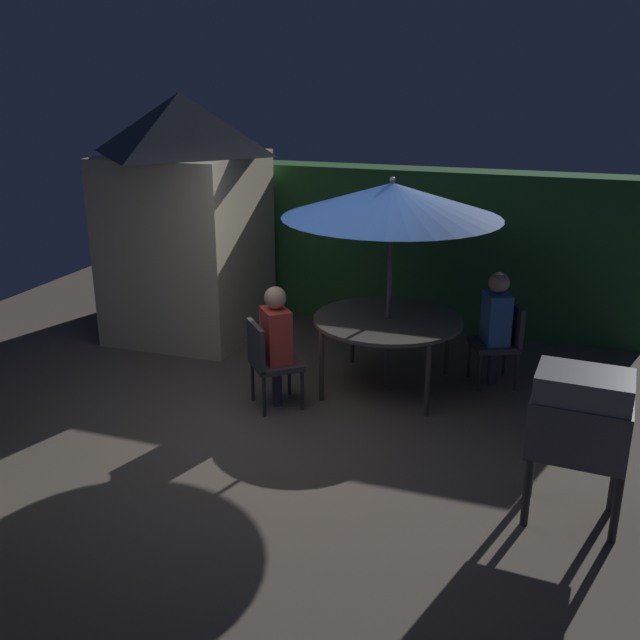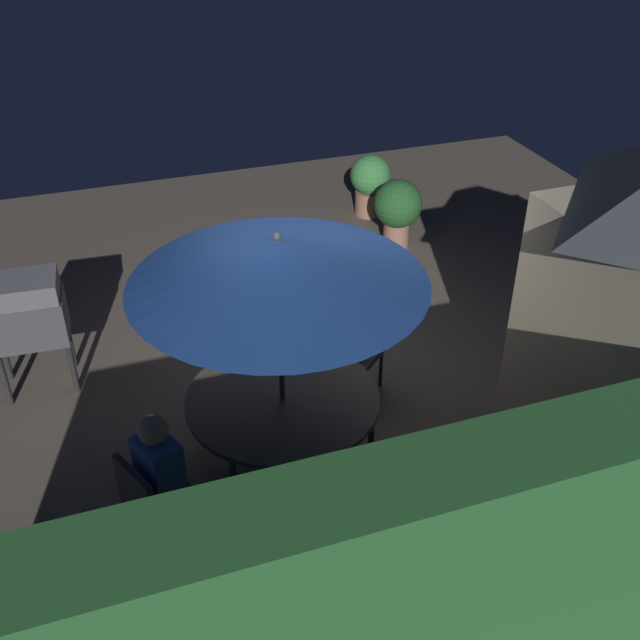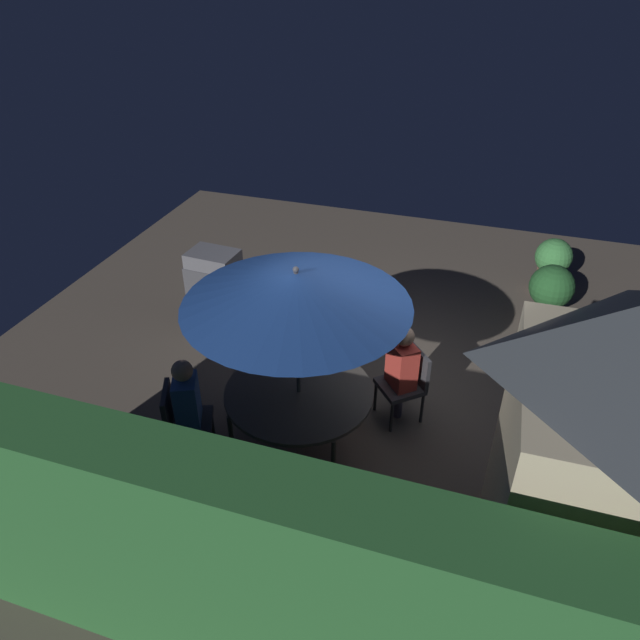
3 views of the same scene
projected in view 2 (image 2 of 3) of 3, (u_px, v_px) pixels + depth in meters
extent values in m
plane|color=brown|center=(316.00, 370.00, 7.62)|extent=(11.00, 11.00, 0.00)
cube|color=#28602D|center=(512.00, 575.00, 4.29)|extent=(6.79, 0.53, 2.07)
cylinder|color=#47423D|center=(283.00, 399.00, 6.04)|extent=(1.57, 1.57, 0.04)
cylinder|color=#3C3834|center=(324.00, 384.00, 6.84)|extent=(0.05, 0.05, 0.75)
cylinder|color=#3C3834|center=(205.00, 409.00, 6.54)|extent=(0.05, 0.05, 0.75)
cylinder|color=#3C3834|center=(370.00, 464.00, 5.97)|extent=(0.05, 0.05, 0.75)
cylinder|color=#3C3834|center=(235.00, 498.00, 5.67)|extent=(0.05, 0.05, 0.75)
cylinder|color=#4C4C51|center=(281.00, 366.00, 5.85)|extent=(0.04, 0.04, 2.20)
cone|color=navy|center=(278.00, 262.00, 5.34)|extent=(2.22, 2.22, 0.35)
sphere|color=#4C4C51|center=(277.00, 237.00, 5.23)|extent=(0.06, 0.06, 0.06)
cube|color=#47474C|center=(28.00, 319.00, 7.01)|extent=(0.73, 0.55, 0.45)
cube|color=slate|center=(20.00, 289.00, 6.83)|extent=(0.70, 0.52, 0.20)
cylinder|color=#262628|center=(70.00, 344.00, 7.54)|extent=(0.06, 0.06, 0.55)
cylinder|color=#262628|center=(5.00, 356.00, 7.37)|extent=(0.06, 0.06, 0.55)
cylinder|color=#262628|center=(73.00, 368.00, 7.21)|extent=(0.06, 0.06, 0.55)
cylinder|color=#262628|center=(5.00, 381.00, 7.04)|extent=(0.06, 0.06, 0.55)
cube|color=#38383D|center=(354.00, 353.00, 7.11)|extent=(0.65, 0.65, 0.06)
cube|color=#38383D|center=(365.00, 323.00, 7.13)|extent=(0.34, 0.38, 0.45)
cylinder|color=#2C2C30|center=(381.00, 368.00, 7.29)|extent=(0.04, 0.04, 0.45)
cylinder|color=#2C2C30|center=(345.00, 355.00, 7.46)|extent=(0.04, 0.04, 0.45)
cylinder|color=#2C2C30|center=(362.00, 390.00, 7.00)|extent=(0.04, 0.04, 0.45)
cylinder|color=#2C2C30|center=(325.00, 377.00, 7.17)|extent=(0.04, 0.04, 0.45)
cube|color=#38383D|center=(164.00, 501.00, 5.55)|extent=(0.61, 0.61, 0.06)
cube|color=#38383D|center=(136.00, 493.00, 5.30)|extent=(0.23, 0.44, 0.45)
cylinder|color=#2C2C30|center=(131.00, 520.00, 5.68)|extent=(0.04, 0.04, 0.45)
cylinder|color=#2C2C30|center=(160.00, 552.00, 5.43)|extent=(0.04, 0.04, 0.45)
cylinder|color=#2C2C30|center=(175.00, 494.00, 5.91)|extent=(0.04, 0.04, 0.45)
cylinder|color=#2C2C30|center=(205.00, 522.00, 5.66)|extent=(0.04, 0.04, 0.45)
cylinder|color=#936651|center=(396.00, 234.00, 9.84)|extent=(0.34, 0.34, 0.33)
sphere|color=#235628|center=(398.00, 204.00, 9.60)|extent=(0.63, 0.63, 0.63)
cylinder|color=#936651|center=(369.00, 202.00, 10.64)|extent=(0.41, 0.41, 0.35)
sphere|color=#3D8442|center=(370.00, 175.00, 10.41)|extent=(0.57, 0.57, 0.57)
cube|color=#CC3D33|center=(355.00, 327.00, 6.94)|extent=(0.40, 0.41, 0.55)
sphere|color=tan|center=(356.00, 290.00, 6.72)|extent=(0.22, 0.22, 0.22)
cylinder|color=#383347|center=(353.00, 371.00, 7.22)|extent=(0.10, 0.10, 0.48)
cube|color=#3866B2|center=(160.00, 471.00, 5.38)|extent=(0.36, 0.41, 0.55)
sphere|color=tan|center=(153.00, 429.00, 5.16)|extent=(0.22, 0.22, 0.22)
cylinder|color=#383347|center=(168.00, 520.00, 5.66)|extent=(0.10, 0.10, 0.48)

